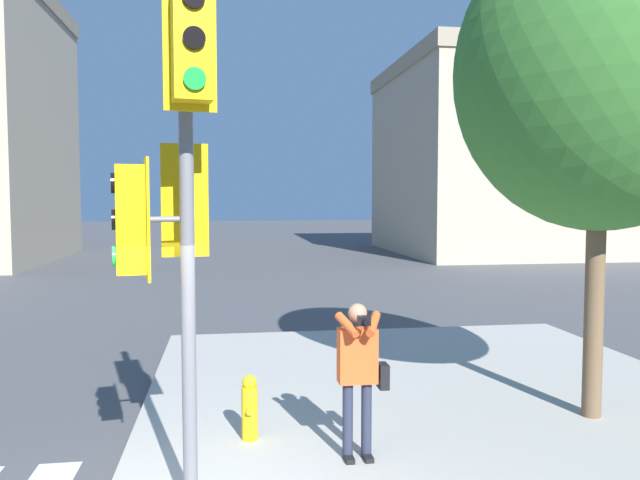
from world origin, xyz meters
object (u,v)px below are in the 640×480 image
street_tree (601,72)px  fire_hydrant (250,408)px  traffic_signal_pole (175,193)px  person_photographer (359,367)px

street_tree → fire_hydrant: 5.77m
traffic_signal_pole → person_photographer: traffic_signal_pole is taller
fire_hydrant → street_tree: bearing=1.8°
person_photographer → fire_hydrant: (-1.11, 0.68, -0.61)m
street_tree → traffic_signal_pole: bearing=-161.4°
person_photographer → fire_hydrant: bearing=148.7°
traffic_signal_pole → person_photographer: (1.78, 0.85, -1.79)m
traffic_signal_pole → fire_hydrant: traffic_signal_pole is taller
street_tree → fire_hydrant: size_ratio=8.37×
traffic_signal_pole → person_photographer: size_ratio=2.87×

